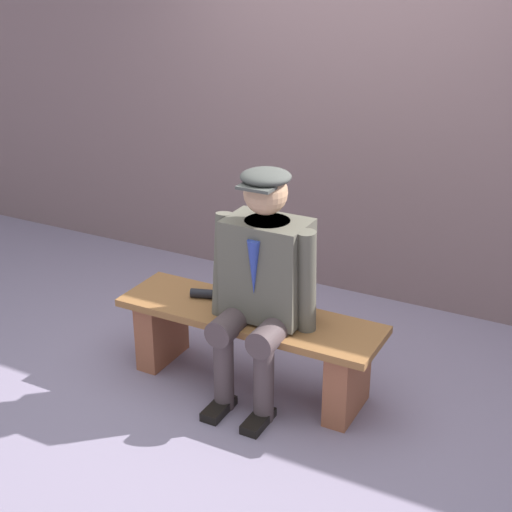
{
  "coord_description": "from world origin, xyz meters",
  "views": [
    {
      "loc": [
        -1.75,
        3.23,
        2.38
      ],
      "look_at": [
        -0.04,
        0.0,
        0.81
      ],
      "focal_mm": 52.29,
      "sensor_mm": 36.0,
      "label": 1
    }
  ],
  "objects": [
    {
      "name": "ground_plane",
      "position": [
        0.0,
        0.0,
        0.0
      ],
      "size": [
        30.0,
        30.0,
        0.0
      ],
      "primitive_type": "plane",
      "color": "gray"
    },
    {
      "name": "bench",
      "position": [
        0.0,
        0.0,
        0.3
      ],
      "size": [
        1.52,
        0.44,
        0.46
      ],
      "color": "brown",
      "rests_on": "ground"
    },
    {
      "name": "stadium_wall",
      "position": [
        0.0,
        -1.55,
        1.2
      ],
      "size": [
        12.0,
        0.24,
        2.39
      ],
      "primitive_type": "cube",
      "color": "#705758",
      "rests_on": "ground"
    },
    {
      "name": "seated_man",
      "position": [
        -0.11,
        0.05,
        0.73
      ],
      "size": [
        0.6,
        0.59,
        1.31
      ],
      "color": "#4F4C40",
      "rests_on": "ground"
    },
    {
      "name": "rolled_magazine",
      "position": [
        0.25,
        -0.06,
        0.49
      ],
      "size": [
        0.29,
        0.14,
        0.05
      ],
      "primitive_type": "cylinder",
      "rotation": [
        0.0,
        1.57,
        0.32
      ],
      "color": "black",
      "rests_on": "bench"
    }
  ]
}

